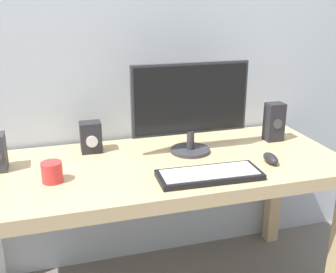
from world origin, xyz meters
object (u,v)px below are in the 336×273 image
object	(u,v)px
mouse	(271,158)
speaker_right	(274,122)
keyboard_primary	(209,175)
coffee_mug	(52,172)
monitor	(191,104)
audio_controller	(91,137)
desk	(156,180)

from	to	relation	value
mouse	speaker_right	xyz separation A→B (m)	(0.17, 0.27, 0.08)
keyboard_primary	coffee_mug	distance (m)	0.64
monitor	keyboard_primary	world-z (taller)	monitor
coffee_mug	mouse	bearing A→B (deg)	-4.37
monitor	speaker_right	world-z (taller)	monitor
monitor	audio_controller	world-z (taller)	monitor
monitor	speaker_right	xyz separation A→B (m)	(0.47, 0.03, -0.14)
monitor	speaker_right	bearing A→B (deg)	3.92
desk	speaker_right	bearing A→B (deg)	10.68
mouse	audio_controller	bearing A→B (deg)	156.58
monitor	keyboard_primary	xyz separation A→B (m)	(-0.02, -0.31, -0.22)
desk	coffee_mug	xyz separation A→B (m)	(-0.45, -0.07, 0.13)
desk	monitor	distance (m)	0.39
monitor	keyboard_primary	distance (m)	0.38
speaker_right	audio_controller	world-z (taller)	speaker_right
speaker_right	mouse	bearing A→B (deg)	-121.66
desk	speaker_right	size ratio (longest dim) A/B	8.77
monitor	audio_controller	bearing A→B (deg)	164.29
speaker_right	monitor	bearing A→B (deg)	-176.08
speaker_right	coffee_mug	distance (m)	1.13
desk	mouse	distance (m)	0.53
desk	keyboard_primary	bearing A→B (deg)	-51.04
desk	keyboard_primary	size ratio (longest dim) A/B	3.95
speaker_right	coffee_mug	xyz separation A→B (m)	(-1.11, -0.20, -0.06)
keyboard_primary	speaker_right	distance (m)	0.60
monitor	keyboard_primary	size ratio (longest dim) A/B	1.28
keyboard_primary	mouse	bearing A→B (deg)	12.32
desk	mouse	bearing A→B (deg)	-16.30
monitor	desk	bearing A→B (deg)	-154.50
desk	speaker_right	xyz separation A→B (m)	(0.66, 0.13, 0.19)
mouse	audio_controller	size ratio (longest dim) A/B	0.74
mouse	coffee_mug	world-z (taller)	coffee_mug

